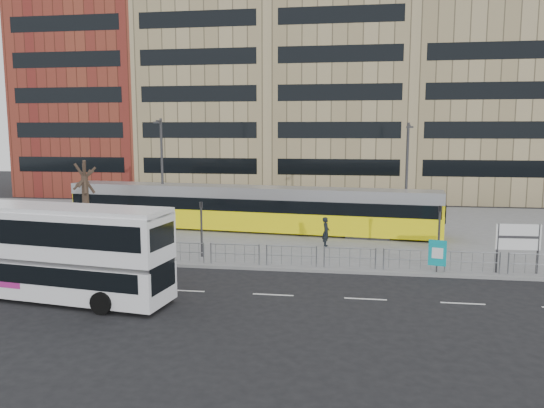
# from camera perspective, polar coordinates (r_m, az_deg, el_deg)

# --- Properties ---
(ground) EXTENTS (120.00, 120.00, 0.00)m
(ground) POSITION_cam_1_polar(r_m,az_deg,el_deg) (27.68, -2.80, -7.06)
(ground) COLOR black
(ground) RESTS_ON ground
(plaza) EXTENTS (64.00, 24.00, 0.15)m
(plaza) POSITION_cam_1_polar(r_m,az_deg,el_deg) (39.23, 0.63, -2.48)
(plaza) COLOR slate
(plaza) RESTS_ON ground
(kerb) EXTENTS (64.00, 0.25, 0.17)m
(kerb) POSITION_cam_1_polar(r_m,az_deg,el_deg) (27.71, -2.78, -6.89)
(kerb) COLOR gray
(kerb) RESTS_ON ground
(building_row) EXTENTS (70.40, 18.40, 31.20)m
(building_row) POSITION_cam_1_polar(r_m,az_deg,el_deg) (60.88, 5.08, 13.30)
(building_row) COLOR brown
(building_row) RESTS_ON ground
(pedestrian_barrier) EXTENTS (32.07, 0.07, 1.10)m
(pedestrian_barrier) POSITION_cam_1_polar(r_m,az_deg,el_deg) (27.62, 1.48, -4.99)
(pedestrian_barrier) COLOR gray
(pedestrian_barrier) RESTS_ON plaza
(road_markings) EXTENTS (62.00, 0.12, 0.01)m
(road_markings) POSITION_cam_1_polar(r_m,az_deg,el_deg) (23.73, -2.31, -9.61)
(road_markings) COLOR white
(road_markings) RESTS_ON ground
(double_decker_bus) EXTENTS (10.27, 3.70, 4.02)m
(double_decker_bus) POSITION_cam_1_polar(r_m,az_deg,el_deg) (24.27, -22.22, -4.51)
(double_decker_bus) COLOR white
(double_decker_bus) RESTS_ON ground
(tram) EXTENTS (26.63, 5.31, 3.12)m
(tram) POSITION_cam_1_polar(r_m,az_deg,el_deg) (37.31, -2.77, -0.47)
(tram) COLOR #FDEC0D
(tram) RESTS_ON plaza
(station_sign) EXTENTS (2.14, 0.19, 2.46)m
(station_sign) POSITION_cam_1_polar(r_m,az_deg,el_deg) (28.73, 24.96, -3.46)
(station_sign) COLOR #2D2D30
(station_sign) RESTS_ON plaza
(ad_panel) EXTENTS (0.85, 0.29, 1.62)m
(ad_panel) POSITION_cam_1_polar(r_m,az_deg,el_deg) (27.64, 17.36, -5.10)
(ad_panel) COLOR #2D2D30
(ad_panel) RESTS_ON plaza
(pedestrian) EXTENTS (0.49, 0.70, 1.81)m
(pedestrian) POSITION_cam_1_polar(r_m,az_deg,el_deg) (32.27, 5.82, -3.02)
(pedestrian) COLOR black
(pedestrian) RESTS_ON plaza
(traffic_light_west) EXTENTS (0.23, 0.25, 3.10)m
(traffic_light_west) POSITION_cam_1_polar(r_m,az_deg,el_deg) (29.64, -7.61, -1.92)
(traffic_light_west) COLOR #2D2D30
(traffic_light_west) RESTS_ON plaza
(traffic_light_east) EXTENTS (0.22, 0.24, 3.10)m
(traffic_light_east) POSITION_cam_1_polar(r_m,az_deg,el_deg) (29.23, 17.55, -2.36)
(traffic_light_east) COLOR #2D2D30
(traffic_light_east) RESTS_ON plaza
(lamp_post_west) EXTENTS (0.45, 1.04, 7.87)m
(lamp_post_west) POSITION_cam_1_polar(r_m,az_deg,el_deg) (39.60, -11.77, 3.84)
(lamp_post_west) COLOR #2D2D30
(lamp_post_west) RESTS_ON plaza
(lamp_post_east) EXTENTS (0.45, 1.04, 7.53)m
(lamp_post_east) POSITION_cam_1_polar(r_m,az_deg,el_deg) (36.67, 14.30, 3.18)
(lamp_post_east) COLOR #2D2D30
(lamp_post_east) RESTS_ON plaza
(bare_tree) EXTENTS (3.91, 3.91, 6.96)m
(bare_tree) POSITION_cam_1_polar(r_m,az_deg,el_deg) (37.44, -19.60, 4.63)
(bare_tree) COLOR #2E2319
(bare_tree) RESTS_ON plaza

